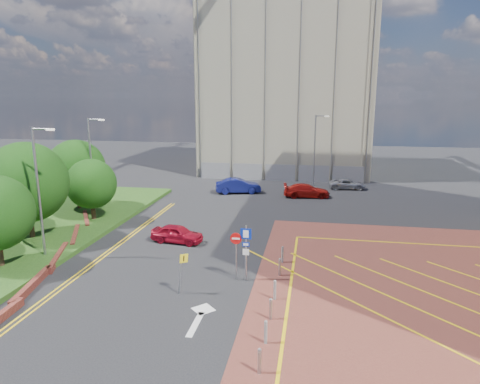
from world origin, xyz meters
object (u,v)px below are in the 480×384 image
(sign_cluster, at_px, (242,247))
(car_red_back, at_px, (307,191))
(lamp_left_far, at_px, (92,162))
(car_blue_back, at_px, (238,186))
(tree_d, at_px, (76,168))
(warning_sign, at_px, (182,269))
(car_silver_back, at_px, (347,184))
(lamp_back, at_px, (315,148))
(tree_b, at_px, (27,182))
(tree_c, at_px, (91,184))
(car_red_left, at_px, (177,234))
(lamp_left_near, at_px, (39,187))

(sign_cluster, distance_m, car_red_back, 21.21)
(lamp_left_far, bearing_deg, car_blue_back, 44.94)
(car_blue_back, bearing_deg, tree_d, 111.50)
(warning_sign, relative_size, car_silver_back, 0.56)
(lamp_back, bearing_deg, warning_sign, -102.65)
(sign_cluster, relative_size, car_silver_back, 0.80)
(sign_cluster, bearing_deg, car_silver_back, 73.92)
(lamp_back, relative_size, car_blue_back, 1.69)
(lamp_back, bearing_deg, car_silver_back, -20.59)
(warning_sign, bearing_deg, tree_b, 154.42)
(tree_c, relative_size, sign_cluster, 1.53)
(tree_c, relative_size, tree_d, 0.81)
(tree_d, distance_m, lamp_left_far, 2.44)
(sign_cluster, height_order, car_silver_back, sign_cluster)
(sign_cluster, bearing_deg, warning_sign, -141.38)
(tree_b, bearing_deg, lamp_back, 49.59)
(car_silver_back, bearing_deg, car_red_back, 132.75)
(lamp_back, height_order, car_red_back, lamp_back)
(car_red_left, bearing_deg, lamp_left_far, 65.81)
(tree_c, height_order, sign_cluster, tree_c)
(sign_cluster, bearing_deg, lamp_back, 82.03)
(tree_d, xyz_separation_m, lamp_left_near, (4.08, -11.00, 0.79))
(tree_b, xyz_separation_m, warning_sign, (13.02, -6.23, -2.81))
(tree_c, height_order, car_red_back, tree_c)
(tree_b, distance_m, lamp_back, 30.21)
(car_blue_back, distance_m, car_silver_back, 12.20)
(lamp_left_near, height_order, warning_sign, lamp_left_near)
(warning_sign, bearing_deg, lamp_back, 77.35)
(lamp_left_near, bearing_deg, sign_cluster, -4.56)
(tree_c, xyz_separation_m, tree_d, (-3.00, 3.00, 0.68))
(tree_c, distance_m, lamp_back, 25.19)
(lamp_left_far, distance_m, car_red_back, 20.75)
(tree_d, height_order, lamp_left_far, lamp_left_far)
(tree_d, distance_m, lamp_back, 25.47)
(tree_c, relative_size, warning_sign, 2.18)
(lamp_left_near, height_order, car_red_left, lamp_left_near)
(tree_d, bearing_deg, car_silver_back, 29.42)
(lamp_left_far, height_order, car_red_left, lamp_left_far)
(lamp_left_far, distance_m, warning_sign, 18.11)
(warning_sign, height_order, car_silver_back, warning_sign)
(tree_c, relative_size, car_red_back, 1.06)
(car_red_left, xyz_separation_m, car_blue_back, (1.47, 16.07, 0.16))
(tree_d, xyz_separation_m, car_red_back, (19.86, 8.93, -3.20))
(tree_b, bearing_deg, warning_sign, -25.58)
(tree_d, height_order, car_silver_back, tree_d)
(car_blue_back, bearing_deg, car_red_left, 159.20)
(tree_b, height_order, lamp_left_near, lamp_left_near)
(tree_d, height_order, car_blue_back, tree_d)
(car_silver_back, bearing_deg, tree_b, 128.37)
(car_red_left, bearing_deg, lamp_left_near, 129.10)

